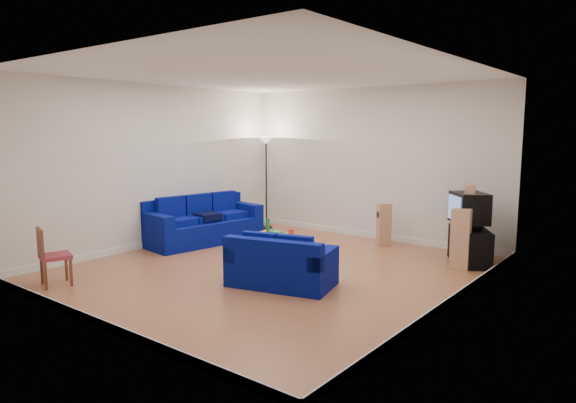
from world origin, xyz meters
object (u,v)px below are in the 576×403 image
Objects in this scene: coffee_table at (277,239)px; television at (469,208)px; sofa_loveseat at (280,267)px; tv_stand at (470,246)px; sofa_three_seat at (202,226)px.

coffee_table is 3.39m from television.
sofa_loveseat is 1.68× the size of tv_stand.
television is at bearing 46.06° from sofa_loveseat.
tv_stand is (2.86, 1.80, -0.05)m from coffee_table.
sofa_loveseat is 3.58m from television.
sofa_three_seat reaches higher than coffee_table.
sofa_three_seat is 1.50× the size of sofa_loveseat.
sofa_three_seat is at bearing -111.44° from television.
sofa_three_seat is 2.11× the size of coffee_table.
tv_stand is at bearing 32.16° from coffee_table.
television reaches higher than tv_stand.
sofa_loveseat is 1.99× the size of television.
sofa_three_seat is 2.11m from coffee_table.
sofa_three_seat is at bearing 177.42° from coffee_table.
sofa_loveseat is at bearing 75.54° from sofa_three_seat.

